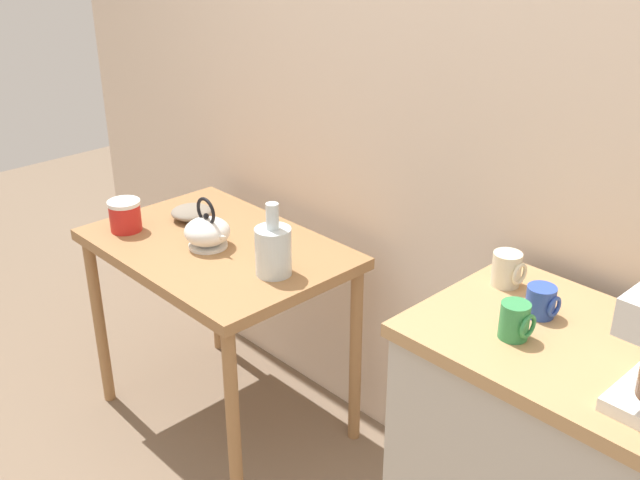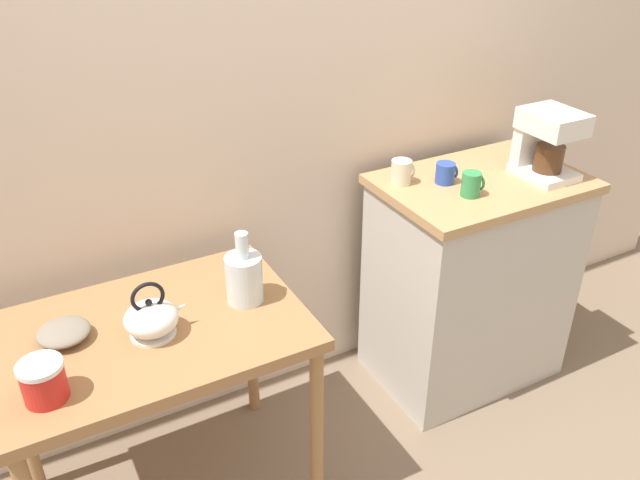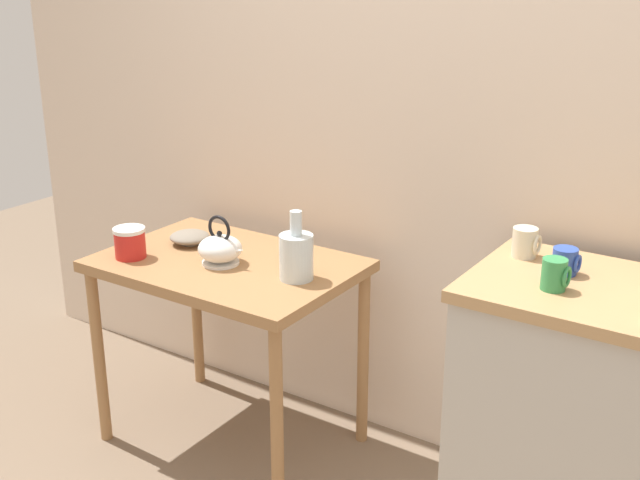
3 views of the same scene
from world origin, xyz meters
The scene contains 12 objects.
ground_plane centered at (0.00, 0.00, 0.00)m, with size 8.00×8.00×0.00m, color #7A6651.
back_wall centered at (0.10, 0.41, 1.40)m, with size 4.40×0.10×2.80m, color beige.
wooden_table centered at (-0.62, -0.05, 0.66)m, with size 0.92×0.63×0.75m.
kitchen_counter centered at (0.71, 0.03, 0.46)m, with size 0.79×0.53×0.92m.
bowl_stoneware centered at (-0.86, 0.01, 0.78)m, with size 0.15×0.15×0.05m.
teakettle centered at (-0.62, -0.08, 0.81)m, with size 0.19×0.16×0.18m.
glass_carafe_vase centered at (-0.31, -0.05, 0.84)m, with size 0.12×0.12×0.24m.
canister_enamel centered at (-0.94, -0.21, 0.81)m, with size 0.12×0.12×0.11m.
coffee_maker centered at (0.93, -0.04, 1.07)m, with size 0.18×0.22×0.26m.
mug_blue centered at (0.56, 0.08, 0.96)m, with size 0.08×0.07×0.08m.
mug_tall_green centered at (0.58, -0.06, 0.97)m, with size 0.08×0.07×0.09m.
mug_small_cream centered at (0.42, 0.15, 0.97)m, with size 0.08×0.08×0.09m.
Camera 2 is at (-0.92, -1.67, 1.96)m, focal length 36.57 mm.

